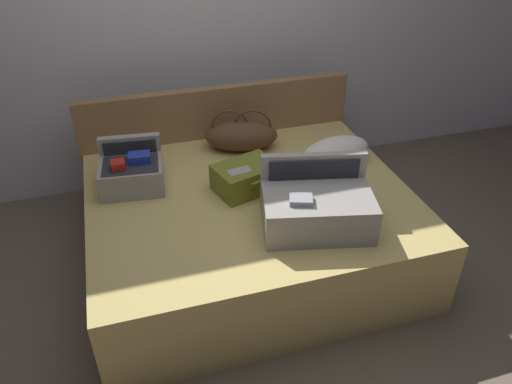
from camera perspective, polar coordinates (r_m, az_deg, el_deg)
ground_plane at (r=3.11m, az=1.52°, el=-12.29°), size 12.00×12.00×0.00m
back_wall at (r=3.88m, az=-6.22°, el=19.52°), size 8.00×0.10×2.60m
bed at (r=3.22m, az=-0.63°, el=-4.17°), size 1.97×1.62×0.52m
headboard at (r=3.81m, az=-4.24°, el=5.61°), size 2.01×0.08×0.89m
hard_case_large at (r=2.76m, az=6.99°, el=-1.72°), size 0.67×0.53×0.36m
hard_case_medium at (r=3.19m, az=-14.03°, el=2.27°), size 0.42×0.37×0.29m
hard_case_small at (r=3.08m, az=-1.17°, el=1.68°), size 0.44×0.36×0.17m
duffel_bag at (r=3.53m, az=-1.70°, el=6.57°), size 0.56×0.39×0.30m
pillow_near_headboard at (r=3.40m, az=9.13°, el=4.61°), size 0.55×0.35×0.18m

